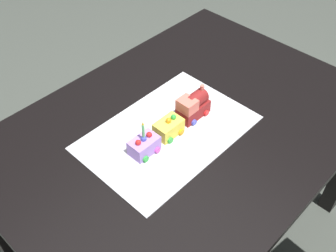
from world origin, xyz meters
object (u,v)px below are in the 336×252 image
object	(u,v)px
cake_locomotive	(193,106)
birthday_candle	(143,130)
dining_table	(185,144)
cake_car_caboose_lavender	(144,145)
cake_car_hopper_lemon	(169,127)

from	to	relation	value
cake_locomotive	birthday_candle	size ratio (longest dim) A/B	2.11
dining_table	cake_car_caboose_lavender	distance (m)	0.24
dining_table	cake_car_hopper_lemon	size ratio (longest dim) A/B	14.00
cake_car_caboose_lavender	birthday_candle	bearing A→B (deg)	180.00
cake_locomotive	cake_car_caboose_lavender	world-z (taller)	cake_locomotive
dining_table	cake_car_hopper_lemon	distance (m)	0.16
cake_locomotive	cake_car_hopper_lemon	xyz separation A→B (m)	(0.13, -0.00, -0.02)
dining_table	cake_locomotive	bearing A→B (deg)	-169.25
dining_table	cake_locomotive	world-z (taller)	cake_locomotive
cake_car_hopper_lemon	birthday_candle	bearing A→B (deg)	0.00
cake_car_hopper_lemon	birthday_candle	world-z (taller)	birthday_candle
cake_locomotive	cake_car_caboose_lavender	xyz separation A→B (m)	(0.25, -0.00, -0.02)
cake_car_hopper_lemon	cake_car_caboose_lavender	size ratio (longest dim) A/B	1.00
dining_table	birthday_candle	distance (m)	0.29
dining_table	birthday_candle	bearing A→B (deg)	-2.58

